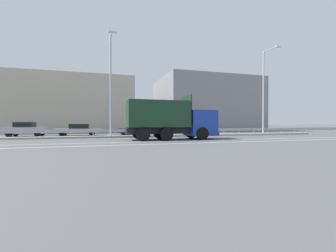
# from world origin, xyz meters

# --- Properties ---
(ground_plane) EXTENTS (320.00, 320.00, 0.00)m
(ground_plane) POSITION_xyz_m (0.00, 0.00, 0.00)
(ground_plane) COLOR #565659
(lane_strip_0) EXTENTS (65.73, 0.16, 0.01)m
(lane_strip_0) POSITION_xyz_m (-0.91, -2.84, 0.00)
(lane_strip_0) COLOR silver
(lane_strip_0) RESTS_ON ground_plane
(lane_strip_1) EXTENTS (65.73, 0.16, 0.01)m
(lane_strip_1) POSITION_xyz_m (-0.91, -4.89, 0.00)
(lane_strip_1) COLOR silver
(lane_strip_1) RESTS_ON ground_plane
(median_island) EXTENTS (36.15, 1.10, 0.18)m
(median_island) POSITION_xyz_m (0.00, 2.98, 0.09)
(median_island) COLOR gray
(median_island) RESTS_ON ground_plane
(median_guardrail) EXTENTS (65.73, 0.09, 0.78)m
(median_guardrail) POSITION_xyz_m (-0.00, 4.37, 0.57)
(median_guardrail) COLOR #9EA0A5
(median_guardrail) RESTS_ON ground_plane
(dump_truck) EXTENTS (7.71, 2.84, 3.74)m
(dump_truck) POSITION_xyz_m (0.09, -1.05, 1.32)
(dump_truck) COLOR #19389E
(dump_truck) RESTS_ON ground_plane
(median_road_sign) EXTENTS (0.82, 0.16, 2.28)m
(median_road_sign) POSITION_xyz_m (-3.10, 2.98, 1.23)
(median_road_sign) COLOR white
(median_road_sign) RESTS_ON ground_plane
(street_lamp_1) EXTENTS (0.71, 1.83, 9.64)m
(street_lamp_1) POSITION_xyz_m (-5.70, 2.73, 5.26)
(street_lamp_1) COLOR #ADADB2
(street_lamp_1) RESTS_ON ground_plane
(street_lamp_2) EXTENTS (0.70, 2.44, 9.93)m
(street_lamp_2) POSITION_xyz_m (11.82, 2.80, 5.48)
(street_lamp_2) COLOR #ADADB2
(street_lamp_2) RESTS_ON ground_plane
(parked_car_2) EXTENTS (4.06, 2.06, 1.50)m
(parked_car_2) POSITION_xyz_m (-14.09, 7.45, 0.75)
(parked_car_2) COLOR #A3A3A8
(parked_car_2) RESTS_ON ground_plane
(parked_car_3) EXTENTS (4.89, 1.87, 1.30)m
(parked_car_3) POSITION_xyz_m (-9.00, 7.60, 0.67)
(parked_car_3) COLOR #A3A3A8
(parked_car_3) RESTS_ON ground_plane
(parked_car_4) EXTENTS (3.89, 2.05, 1.19)m
(parked_car_4) POSITION_xyz_m (-2.81, 7.79, 0.63)
(parked_car_4) COLOR navy
(parked_car_4) RESTS_ON ground_plane
(parked_car_5) EXTENTS (4.88, 2.10, 1.51)m
(parked_car_5) POSITION_xyz_m (2.39, 7.07, 0.75)
(parked_car_5) COLOR silver
(parked_car_5) RESTS_ON ground_plane
(background_building_0) EXTENTS (21.21, 11.37, 8.40)m
(background_building_0) POSITION_xyz_m (-12.40, 19.46, 4.20)
(background_building_0) COLOR #B7AD99
(background_building_0) RESTS_ON ground_plane
(background_building_1) EXTENTS (17.03, 13.46, 9.45)m
(background_building_1) POSITION_xyz_m (12.24, 19.22, 4.73)
(background_building_1) COLOR gray
(background_building_1) RESTS_ON ground_plane
(church_tower) EXTENTS (3.60, 3.60, 14.24)m
(church_tower) POSITION_xyz_m (15.33, 31.88, 6.54)
(church_tower) COLOR silver
(church_tower) RESTS_ON ground_plane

